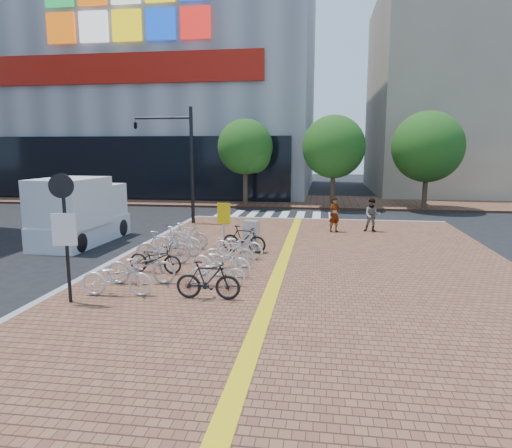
% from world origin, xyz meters
% --- Properties ---
extents(ground, '(120.00, 120.00, 0.00)m').
position_xyz_m(ground, '(0.00, 0.00, 0.00)').
color(ground, black).
rests_on(ground, ground).
extents(sidewalk, '(14.00, 34.00, 0.15)m').
position_xyz_m(sidewalk, '(3.00, -5.00, 0.07)').
color(sidewalk, brown).
rests_on(sidewalk, ground).
extents(tactile_strip, '(0.40, 34.00, 0.01)m').
position_xyz_m(tactile_strip, '(2.00, -5.00, 0.16)').
color(tactile_strip, gold).
rests_on(tactile_strip, sidewalk).
extents(kerb_north, '(14.00, 0.25, 0.15)m').
position_xyz_m(kerb_north, '(3.00, 12.00, 0.08)').
color(kerb_north, gray).
rests_on(kerb_north, ground).
extents(far_sidewalk, '(70.00, 8.00, 0.15)m').
position_xyz_m(far_sidewalk, '(0.00, 21.00, 0.07)').
color(far_sidewalk, brown).
rests_on(far_sidewalk, ground).
extents(department_store, '(36.00, 24.27, 28.00)m').
position_xyz_m(department_store, '(-15.99, 31.95, 13.98)').
color(department_store, gray).
rests_on(department_store, ground).
extents(building_beige, '(20.00, 18.00, 18.00)m').
position_xyz_m(building_beige, '(18.00, 32.00, 9.00)').
color(building_beige, gray).
rests_on(building_beige, ground).
extents(crosswalk, '(7.50, 4.00, 0.01)m').
position_xyz_m(crosswalk, '(0.50, 14.00, 0.01)').
color(crosswalk, silver).
rests_on(crosswalk, ground).
extents(street_trees, '(16.20, 4.60, 6.35)m').
position_xyz_m(street_trees, '(5.04, 17.45, 4.10)').
color(street_trees, '#38281E').
rests_on(street_trees, far_sidewalk).
extents(bike_0, '(1.99, 0.87, 1.01)m').
position_xyz_m(bike_0, '(-2.12, -2.51, 0.66)').
color(bike_0, white).
rests_on(bike_0, sidewalk).
extents(bike_1, '(2.10, 1.02, 1.06)m').
position_xyz_m(bike_1, '(-1.91, -1.37, 0.68)').
color(bike_1, '#B9B9BE').
rests_on(bike_1, sidewalk).
extents(bike_2, '(1.86, 0.82, 0.95)m').
position_xyz_m(bike_2, '(-1.92, -0.16, 0.62)').
color(bike_2, black).
rests_on(bike_2, sidewalk).
extents(bike_3, '(1.98, 0.84, 1.15)m').
position_xyz_m(bike_3, '(-2.08, 1.00, 0.73)').
color(bike_3, '#BABABF').
rests_on(bike_3, sidewalk).
extents(bike_4, '(1.87, 0.68, 1.10)m').
position_xyz_m(bike_4, '(-1.93, 2.22, 0.70)').
color(bike_4, white).
rests_on(bike_4, sidewalk).
extents(bike_5, '(1.76, 0.52, 1.05)m').
position_xyz_m(bike_5, '(-1.96, 3.37, 0.68)').
color(bike_5, '#BAB9BF').
rests_on(bike_5, sidewalk).
extents(bike_6, '(1.74, 0.53, 1.04)m').
position_xyz_m(bike_6, '(0.40, -2.45, 0.67)').
color(bike_6, black).
rests_on(bike_6, sidewalk).
extents(bike_7, '(1.66, 0.68, 0.85)m').
position_xyz_m(bike_7, '(0.38, -1.28, 0.58)').
color(bike_7, white).
rests_on(bike_7, sidewalk).
extents(bike_8, '(1.95, 0.85, 0.99)m').
position_xyz_m(bike_8, '(0.26, -0.27, 0.65)').
color(bike_8, white).
rests_on(bike_8, sidewalk).
extents(bike_9, '(1.75, 0.65, 1.03)m').
position_xyz_m(bike_9, '(0.28, 0.79, 0.66)').
color(bike_9, silver).
rests_on(bike_9, sidewalk).
extents(bike_10, '(1.98, 0.95, 1.00)m').
position_xyz_m(bike_10, '(0.33, 2.16, 0.65)').
color(bike_10, white).
rests_on(bike_10, sidewalk).
extents(bike_11, '(1.81, 0.78, 1.05)m').
position_xyz_m(bike_11, '(0.40, 3.08, 0.68)').
color(bike_11, black).
rests_on(bike_11, sidewalk).
extents(pedestrian_a, '(0.73, 0.67, 1.66)m').
position_xyz_m(pedestrian_a, '(3.93, 8.04, 0.98)').
color(pedestrian_a, gray).
rests_on(pedestrian_a, sidewalk).
extents(pedestrian_b, '(0.84, 0.69, 1.59)m').
position_xyz_m(pedestrian_b, '(5.71, 8.34, 0.95)').
color(pedestrian_b, '#505465').
rests_on(pedestrian_b, sidewalk).
extents(utility_box, '(0.63, 0.51, 1.22)m').
position_xyz_m(utility_box, '(0.66, 3.25, 0.76)').
color(utility_box, silver).
rests_on(utility_box, sidewalk).
extents(yellow_sign, '(0.51, 0.14, 1.89)m').
position_xyz_m(yellow_sign, '(-0.41, 3.23, 1.46)').
color(yellow_sign, '#B7B7BC').
rests_on(yellow_sign, sidewalk).
extents(notice_sign, '(0.61, 0.21, 3.35)m').
position_xyz_m(notice_sign, '(-3.10, -3.25, 2.26)').
color(notice_sign, black).
rests_on(notice_sign, sidewalk).
extents(traffic_light_pole, '(3.26, 1.26, 6.07)m').
position_xyz_m(traffic_light_pole, '(-4.90, 9.61, 4.34)').
color(traffic_light_pole, black).
rests_on(traffic_light_pole, sidewalk).
extents(box_truck, '(2.36, 5.08, 2.89)m').
position_xyz_m(box_truck, '(-7.09, 4.51, 1.36)').
color(box_truck, silver).
rests_on(box_truck, ground).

